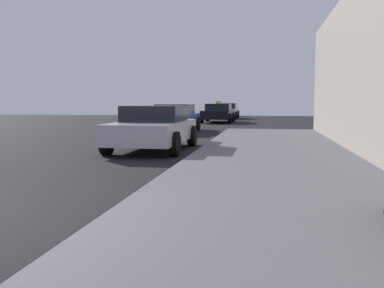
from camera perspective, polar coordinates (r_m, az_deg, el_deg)
name	(u,v)px	position (r m, az deg, el deg)	size (l,w,h in m)	color
sidewalk	(291,243)	(4.18, 13.01, -12.70)	(4.00, 32.00, 0.15)	#5B5B60
car_silver	(154,128)	(12.39, -5.09, 2.17)	(2.02, 4.12, 1.27)	#B7B7BF
car_blue	(174,118)	(20.10, -2.33, 3.49)	(1.96, 4.38, 1.27)	#233899
car_black	(218,113)	(29.47, 3.48, 4.15)	(2.06, 4.57, 1.43)	black
car_white	(226,111)	(36.53, 4.54, 4.41)	(2.02, 4.36, 1.27)	white
car_red	(228,109)	(45.12, 4.79, 4.62)	(1.93, 4.48, 1.27)	red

